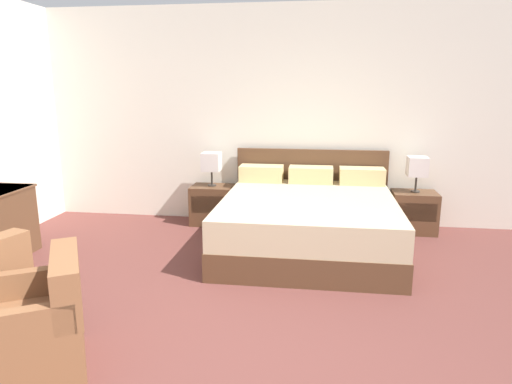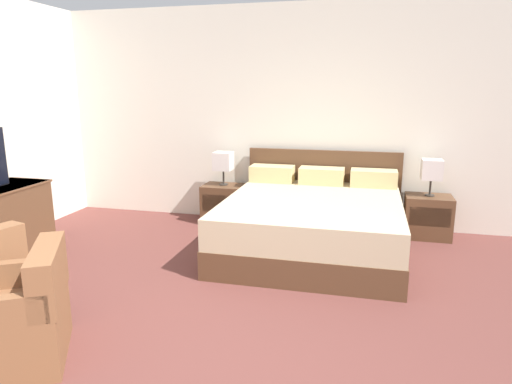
{
  "view_description": "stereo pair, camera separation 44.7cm",
  "coord_description": "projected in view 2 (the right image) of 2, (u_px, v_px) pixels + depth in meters",
  "views": [
    {
      "loc": [
        0.53,
        -2.39,
        1.76
      ],
      "look_at": [
        -0.08,
        1.93,
        0.75
      ],
      "focal_mm": 32.0,
      "sensor_mm": 36.0,
      "label": 1
    },
    {
      "loc": [
        0.97,
        -2.3,
        1.76
      ],
      "look_at": [
        -0.08,
        1.93,
        0.75
      ],
      "focal_mm": 32.0,
      "sensor_mm": 36.0,
      "label": 2
    }
  ],
  "objects": [
    {
      "name": "bed",
      "position": [
        313.0,
        222.0,
        4.98
      ],
      "size": [
        1.93,
        2.08,
        0.98
      ],
      "color": "brown",
      "rests_on": "ground"
    },
    {
      "name": "wall_back",
      "position": [
        292.0,
        117.0,
        5.84
      ],
      "size": [
        7.39,
        0.06,
        2.77
      ],
      "primitive_type": "cube",
      "color": "silver",
      "rests_on": "ground"
    },
    {
      "name": "table_lamp_left",
      "position": [
        223.0,
        162.0,
        5.89
      ],
      "size": [
        0.23,
        0.23,
        0.43
      ],
      "color": "#332D28",
      "rests_on": "nightstand_left"
    },
    {
      "name": "table_lamp_right",
      "position": [
        432.0,
        170.0,
        5.29
      ],
      "size": [
        0.23,
        0.23,
        0.43
      ],
      "color": "#332D28",
      "rests_on": "nightstand_right"
    },
    {
      "name": "armchair_companion",
      "position": [
        15.0,
        320.0,
        2.95
      ],
      "size": [
        0.94,
        0.93,
        0.76
      ],
      "color": "brown",
      "rests_on": "ground"
    },
    {
      "name": "nightstand_right",
      "position": [
        428.0,
        217.0,
        5.42
      ],
      "size": [
        0.53,
        0.4,
        0.5
      ],
      "color": "brown",
      "rests_on": "ground"
    },
    {
      "name": "ground_plane",
      "position": [
        193.0,
        380.0,
        2.8
      ],
      "size": [
        10.55,
        10.55,
        0.0
      ],
      "primitive_type": "plane",
      "color": "brown"
    },
    {
      "name": "nightstand_left",
      "position": [
        224.0,
        204.0,
        6.02
      ],
      "size": [
        0.53,
        0.4,
        0.5
      ],
      "color": "brown",
      "rests_on": "ground"
    }
  ]
}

